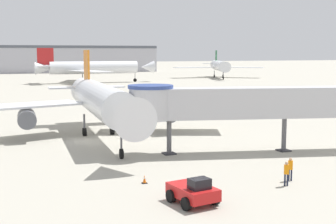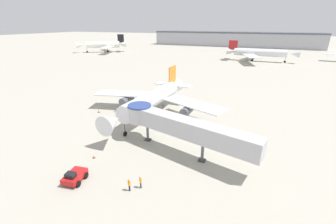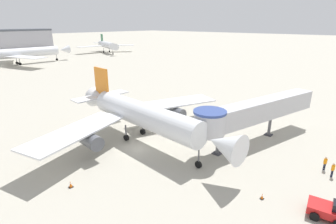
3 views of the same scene
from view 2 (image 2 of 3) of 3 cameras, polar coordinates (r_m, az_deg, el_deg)
The scene contains 11 objects.
ground_plane at distance 50.54m, azimuth -6.52°, elevation -1.22°, with size 800.00×800.00×0.00m, color #A8A393.
main_airplane at distance 49.26m, azimuth -3.87°, elevation 3.30°, with size 32.50×29.10×9.57m.
jet_bridge at distance 35.15m, azimuth 2.42°, elevation -3.37°, with size 22.75×8.39×6.36m.
pushback_tug_red at distance 33.06m, azimuth -22.69°, elevation -14.84°, with size 2.78×3.50×1.76m.
traffic_cone_near_nose at distance 37.32m, azimuth -18.34°, elevation -10.63°, with size 0.36×0.36×0.61m.
traffic_cone_port_wing at distance 55.00m, azimuth -17.21°, elevation 0.25°, with size 0.45×0.45×0.74m.
ground_crew_marshaller at distance 29.75m, azimuth -6.98°, elevation -17.08°, with size 0.38×0.36×1.73m.
ground_crew_wing_walker at distance 29.53m, azimuth -9.82°, elevation -17.59°, with size 0.39×0.33×1.74m.
background_jet_black_tail at distance 172.45m, azimuth -15.92°, elevation 16.15°, with size 30.88×31.53×12.04m.
background_jet_red_tail at distance 134.84m, azimuth 21.90°, elevation 13.84°, with size 36.72×37.83×10.55m.
terminal_building at distance 217.57m, azimuth 16.19°, elevation 17.37°, with size 141.66×19.15×12.35m.
Camera 2 is at (22.95, -40.56, 19.55)m, focal length 24.00 mm.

